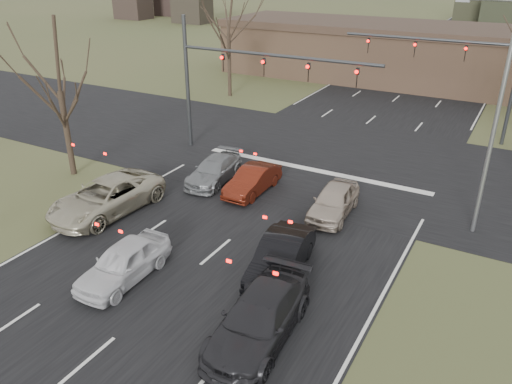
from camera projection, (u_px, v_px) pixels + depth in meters
ground at (171, 291)px, 18.20m from camera, size 360.00×360.00×0.00m
road_main at (455, 49)px, 65.54m from camera, size 14.00×300.00×0.02m
road_cross at (326, 159)px, 30.03m from camera, size 200.00×14.00×0.02m
building at (441, 56)px, 46.16m from camera, size 42.40×10.40×5.30m
mast_arm_near at (233, 71)px, 28.59m from camera, size 12.12×0.24×8.00m
mast_arm_far at (469, 62)px, 31.47m from camera, size 11.12×0.24×8.00m
streetlight_right_near at (494, 108)px, 19.81m from camera, size 2.34×0.25×10.00m
tree_left_near at (54, 54)px, 25.19m from camera, size 5.10×5.10×8.50m
tree_left_far at (228, 7)px, 40.51m from camera, size 5.70×5.70×9.50m
car_silver_suv at (106, 197)px, 23.44m from camera, size 3.06×5.98×1.62m
car_white_sedan at (124, 262)px, 18.59m from camera, size 1.82×4.25×1.43m
car_black_hatch at (281, 256)px, 18.91m from camera, size 2.16×4.64×1.47m
car_charcoal_sedan at (259, 318)px, 15.68m from camera, size 2.46×5.28×1.49m
car_grey_ahead at (214, 170)px, 26.79m from camera, size 2.27×4.58×1.28m
car_red_ahead at (253, 180)px, 25.53m from camera, size 1.41×4.02×1.32m
car_silver_ahead at (334, 201)px, 23.26m from camera, size 1.95×4.27×1.42m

